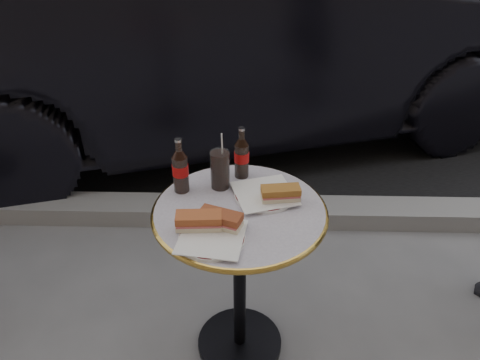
{
  "coord_description": "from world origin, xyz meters",
  "views": [
    {
      "loc": [
        0.04,
        -1.33,
        1.7
      ],
      "look_at": [
        0.0,
        0.05,
        0.82
      ],
      "focal_mm": 35.0,
      "sensor_mm": 36.0,
      "label": 1
    }
  ],
  "objects_px": {
    "cola_glass": "(220,170)",
    "plate_right": "(264,195)",
    "plate_left": "(212,239)",
    "cola_bottle_left": "(180,165)",
    "bistro_table": "(240,284)",
    "cola_bottle_right": "(242,152)",
    "parked_car": "(233,28)"
  },
  "relations": [
    {
      "from": "cola_bottle_left",
      "to": "cola_bottle_right",
      "type": "xyz_separation_m",
      "value": [
        0.22,
        0.11,
        -0.0
      ]
    },
    {
      "from": "plate_right",
      "to": "cola_glass",
      "type": "height_order",
      "value": "cola_glass"
    },
    {
      "from": "cola_bottle_right",
      "to": "parked_car",
      "type": "xyz_separation_m",
      "value": [
        -0.1,
        1.86,
        -0.03
      ]
    },
    {
      "from": "plate_right",
      "to": "parked_car",
      "type": "height_order",
      "value": "parked_car"
    },
    {
      "from": "plate_right",
      "to": "cola_bottle_left",
      "type": "relative_size",
      "value": 1.02
    },
    {
      "from": "plate_right",
      "to": "cola_bottle_left",
      "type": "xyz_separation_m",
      "value": [
        -0.31,
        0.03,
        0.1
      ]
    },
    {
      "from": "plate_left",
      "to": "cola_bottle_left",
      "type": "distance_m",
      "value": 0.33
    },
    {
      "from": "plate_left",
      "to": "cola_bottle_left",
      "type": "bearing_deg",
      "value": 115.18
    },
    {
      "from": "plate_right",
      "to": "parked_car",
      "type": "distance_m",
      "value": 2.01
    },
    {
      "from": "plate_right",
      "to": "cola_bottle_left",
      "type": "bearing_deg",
      "value": 173.7
    },
    {
      "from": "plate_right",
      "to": "cola_bottle_right",
      "type": "xyz_separation_m",
      "value": [
        -0.09,
        0.14,
        0.1
      ]
    },
    {
      "from": "plate_left",
      "to": "cola_bottle_left",
      "type": "xyz_separation_m",
      "value": [
        -0.13,
        0.28,
        0.1
      ]
    },
    {
      "from": "plate_right",
      "to": "cola_glass",
      "type": "distance_m",
      "value": 0.19
    },
    {
      "from": "cola_bottle_right",
      "to": "cola_glass",
      "type": "xyz_separation_m",
      "value": [
        -0.08,
        -0.08,
        -0.03
      ]
    },
    {
      "from": "cola_bottle_right",
      "to": "parked_car",
      "type": "relative_size",
      "value": 0.04
    },
    {
      "from": "bistro_table",
      "to": "parked_car",
      "type": "distance_m",
      "value": 2.13
    },
    {
      "from": "cola_glass",
      "to": "plate_right",
      "type": "bearing_deg",
      "value": -20.63
    },
    {
      "from": "bistro_table",
      "to": "cola_bottle_right",
      "type": "xyz_separation_m",
      "value": [
        0.0,
        0.22,
        0.47
      ]
    },
    {
      "from": "cola_bottle_left",
      "to": "bistro_table",
      "type": "bearing_deg",
      "value": -27.07
    },
    {
      "from": "cola_bottle_left",
      "to": "cola_bottle_right",
      "type": "distance_m",
      "value": 0.24
    },
    {
      "from": "parked_car",
      "to": "cola_bottle_right",
      "type": "bearing_deg",
      "value": 166.74
    },
    {
      "from": "plate_right",
      "to": "cola_bottle_right",
      "type": "relative_size",
      "value": 1.05
    },
    {
      "from": "plate_left",
      "to": "parked_car",
      "type": "xyz_separation_m",
      "value": [
        -0.02,
        2.25,
        0.07
      ]
    },
    {
      "from": "cola_bottle_left",
      "to": "cola_glass",
      "type": "height_order",
      "value": "cola_bottle_left"
    },
    {
      "from": "plate_right",
      "to": "parked_car",
      "type": "bearing_deg",
      "value": 95.42
    },
    {
      "from": "cola_bottle_left",
      "to": "cola_glass",
      "type": "bearing_deg",
      "value": 11.14
    },
    {
      "from": "cola_bottle_left",
      "to": "cola_glass",
      "type": "relative_size",
      "value": 1.44
    },
    {
      "from": "bistro_table",
      "to": "cola_glass",
      "type": "height_order",
      "value": "cola_glass"
    },
    {
      "from": "plate_left",
      "to": "parked_car",
      "type": "height_order",
      "value": "parked_car"
    },
    {
      "from": "cola_bottle_right",
      "to": "plate_right",
      "type": "bearing_deg",
      "value": -58.34
    },
    {
      "from": "cola_bottle_right",
      "to": "cola_bottle_left",
      "type": "bearing_deg",
      "value": -154.2
    },
    {
      "from": "plate_right",
      "to": "cola_glass",
      "type": "bearing_deg",
      "value": 159.37
    }
  ]
}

